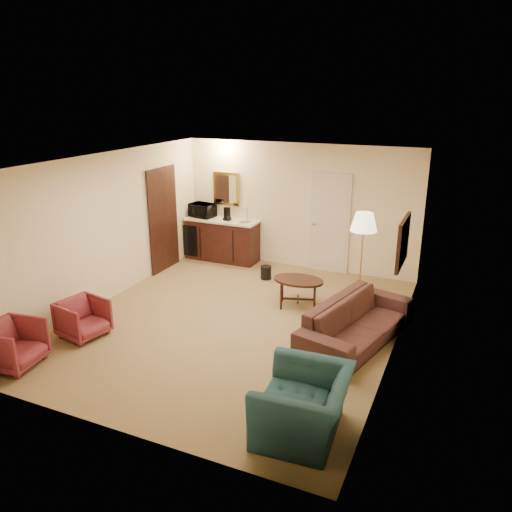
{
  "coord_description": "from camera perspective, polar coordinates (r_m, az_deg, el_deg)",
  "views": [
    {
      "loc": [
        3.29,
        -6.63,
        3.59
      ],
      "look_at": [
        0.15,
        0.5,
        1.0
      ],
      "focal_mm": 35.0,
      "sensor_mm": 36.0,
      "label": 1
    }
  ],
  "objects": [
    {
      "name": "microwave",
      "position": [
        11.13,
        -6.15,
        5.4
      ],
      "size": [
        0.58,
        0.38,
        0.37
      ],
      "primitive_type": "imported",
      "rotation": [
        0.0,
        0.0,
        -0.15
      ],
      "color": "black",
      "rests_on": "wetbar_cabinet"
    },
    {
      "name": "wetbar_cabinet",
      "position": [
        11.03,
        -3.88,
        1.88
      ],
      "size": [
        1.64,
        0.58,
        0.92
      ],
      "primitive_type": "cube",
      "color": "#351511",
      "rests_on": "ground"
    },
    {
      "name": "sofa",
      "position": [
        7.56,
        11.48,
        -6.64
      ],
      "size": [
        1.18,
        2.32,
        0.87
      ],
      "primitive_type": "imported",
      "rotation": [
        0.0,
        0.0,
        1.32
      ],
      "color": "black",
      "rests_on": "ground"
    },
    {
      "name": "coffee_table",
      "position": [
        8.71,
        4.83,
        -4.19
      ],
      "size": [
        1.01,
        0.83,
        0.5
      ],
      "primitive_type": "cube",
      "rotation": [
        0.0,
        0.0,
        0.3
      ],
      "color": "black",
      "rests_on": "ground"
    },
    {
      "name": "room_walls",
      "position": [
        8.35,
        -0.78,
        5.44
      ],
      "size": [
        5.02,
        6.01,
        2.61
      ],
      "color": "beige",
      "rests_on": "ground"
    },
    {
      "name": "ground",
      "position": [
        8.22,
        -2.36,
        -7.49
      ],
      "size": [
        6.0,
        6.0,
        0.0
      ],
      "primitive_type": "plane",
      "color": "olive",
      "rests_on": "ground"
    },
    {
      "name": "teal_armchair",
      "position": [
        5.59,
        5.48,
        -15.56
      ],
      "size": [
        0.79,
        1.14,
        0.95
      ],
      "primitive_type": "imported",
      "rotation": [
        0.0,
        0.0,
        -1.5
      ],
      "color": "#224D55",
      "rests_on": "ground"
    },
    {
      "name": "floor_lamp",
      "position": [
        8.63,
        11.94,
        -0.55
      ],
      "size": [
        0.57,
        0.57,
        1.69
      ],
      "primitive_type": "cube",
      "rotation": [
        0.0,
        0.0,
        0.34
      ],
      "color": "#CD9044",
      "rests_on": "ground"
    },
    {
      "name": "rose_chair_near",
      "position": [
        8.07,
        -19.18,
        -6.56
      ],
      "size": [
        0.7,
        0.73,
        0.65
      ],
      "primitive_type": "imported",
      "rotation": [
        0.0,
        0.0,
        1.39
      ],
      "color": "maroon",
      "rests_on": "ground"
    },
    {
      "name": "waste_bin",
      "position": [
        9.96,
        1.14,
        -1.89
      ],
      "size": [
        0.24,
        0.24,
        0.27
      ],
      "primitive_type": "cylinder",
      "rotation": [
        0.0,
        0.0,
        0.11
      ],
      "color": "black",
      "rests_on": "ground"
    },
    {
      "name": "coffee_maker",
      "position": [
        10.8,
        -3.32,
        4.83
      ],
      "size": [
        0.17,
        0.17,
        0.28
      ],
      "primitive_type": "cylinder",
      "rotation": [
        0.0,
        0.0,
        0.16
      ],
      "color": "black",
      "rests_on": "wetbar_cabinet"
    },
    {
      "name": "rose_chair_far",
      "position": [
        7.59,
        -26.05,
        -8.89
      ],
      "size": [
        0.73,
        0.76,
        0.7
      ],
      "primitive_type": "imported",
      "rotation": [
        0.0,
        0.0,
        1.71
      ],
      "color": "maroon",
      "rests_on": "ground"
    }
  ]
}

